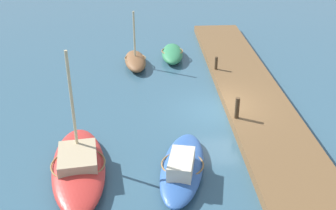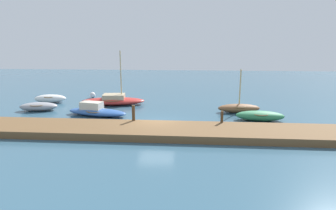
% 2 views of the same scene
% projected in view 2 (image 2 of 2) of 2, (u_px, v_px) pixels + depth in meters
% --- Properties ---
extents(ground_plane, '(84.00, 84.00, 0.00)m').
position_uv_depth(ground_plane, '(156.00, 125.00, 20.40)').
color(ground_plane, '#33566B').
extents(dock_platform, '(27.15, 3.39, 0.46)m').
position_uv_depth(dock_platform, '(152.00, 131.00, 18.35)').
color(dock_platform, brown).
rests_on(dock_platform, ground_plane).
extents(dinghy_white, '(3.15, 1.55, 0.81)m').
position_uv_depth(dinghy_white, '(50.00, 99.00, 27.96)').
color(dinghy_white, white).
rests_on(dinghy_white, ground_plane).
extents(rowboat_green, '(3.64, 1.59, 0.73)m').
position_uv_depth(rowboat_green, '(260.00, 116.00, 21.52)').
color(rowboat_green, '#2D7A4C').
rests_on(rowboat_green, ground_plane).
extents(sailboat_red, '(6.13, 2.87, 5.05)m').
position_uv_depth(sailboat_red, '(113.00, 100.00, 27.08)').
color(sailboat_red, '#B72D28').
rests_on(sailboat_red, ground_plane).
extents(motorboat_blue, '(5.29, 2.71, 1.10)m').
position_uv_depth(motorboat_blue, '(96.00, 111.00, 23.04)').
color(motorboat_blue, '#2D569E').
rests_on(motorboat_blue, ground_plane).
extents(rowboat_brown, '(3.61, 1.64, 3.63)m').
position_uv_depth(rowboat_brown, '(239.00, 108.00, 24.04)').
color(rowboat_brown, brown).
rests_on(rowboat_brown, ground_plane).
extents(rowboat_grey, '(3.36, 1.97, 0.72)m').
position_uv_depth(rowboat_grey, '(39.00, 106.00, 24.70)').
color(rowboat_grey, '#939399').
rests_on(rowboat_grey, ground_plane).
extents(mooring_post_west, '(0.22, 0.22, 1.07)m').
position_uv_depth(mooring_post_west, '(133.00, 113.00, 19.72)').
color(mooring_post_west, '#47331E').
rests_on(mooring_post_west, dock_platform).
extents(mooring_post_mid_west, '(0.18, 0.18, 0.80)m').
position_uv_depth(mooring_post_mid_west, '(222.00, 117.00, 19.26)').
color(mooring_post_mid_west, '#47331E').
rests_on(mooring_post_mid_west, dock_platform).
extents(marker_buoy, '(0.59, 0.59, 0.59)m').
position_uv_depth(marker_buoy, '(93.00, 95.00, 30.55)').
color(marker_buoy, silver).
rests_on(marker_buoy, ground_plane).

